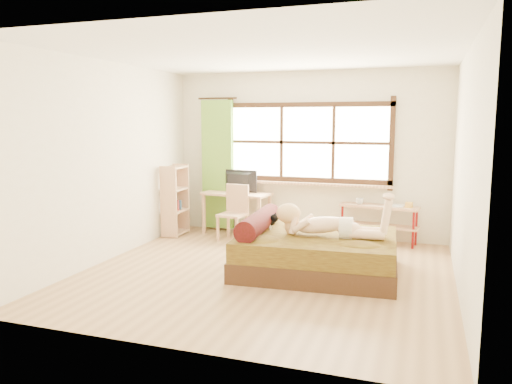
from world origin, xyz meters
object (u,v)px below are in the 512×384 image
(desk, at_px, (237,198))
(chair, at_px, (235,209))
(bed, at_px, (313,251))
(bookshelf, at_px, (175,200))
(woman, at_px, (329,213))
(kitten, at_px, (265,220))
(pipe_shelf, at_px, (380,215))

(desk, height_order, chair, chair)
(bed, bearing_deg, bookshelf, 150.29)
(woman, bearing_deg, desk, 133.76)
(woman, distance_m, kitten, 0.90)
(woman, xyz_separation_m, desk, (-1.88, 1.74, -0.17))
(pipe_shelf, distance_m, bookshelf, 3.33)
(desk, xyz_separation_m, chair, (0.11, -0.37, -0.12))
(desk, relative_size, chair, 1.34)
(kitten, height_order, chair, chair)
(desk, height_order, bookshelf, bookshelf)
(desk, bearing_deg, chair, -66.66)
(bed, distance_m, kitten, 0.76)
(woman, bearing_deg, bookshelf, 151.12)
(pipe_shelf, bearing_deg, woman, -94.58)
(pipe_shelf, xyz_separation_m, bookshelf, (-3.29, -0.52, 0.15))
(woman, relative_size, pipe_shelf, 1.11)
(desk, height_order, pipe_shelf, desk)
(bed, bearing_deg, woman, -16.89)
(desk, bearing_deg, kitten, -50.62)
(kitten, height_order, bookshelf, bookshelf)
(woman, bearing_deg, chair, 138.81)
(bookshelf, bearing_deg, chair, -0.49)
(woman, height_order, chair, woman)
(chair, height_order, pipe_shelf, chair)
(bed, relative_size, chair, 2.31)
(kitten, xyz_separation_m, pipe_shelf, (1.33, 1.71, -0.16))
(woman, xyz_separation_m, kitten, (-0.87, 0.15, -0.18))
(kitten, distance_m, desk, 1.88)
(chair, relative_size, bookshelf, 0.76)
(woman, height_order, kitten, woman)
(kitten, relative_size, pipe_shelf, 0.24)
(woman, xyz_separation_m, chair, (-1.77, 1.37, -0.29))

